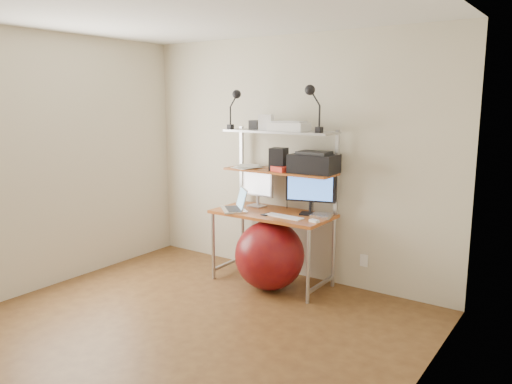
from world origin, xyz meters
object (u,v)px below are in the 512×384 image
laptop (237,205)px  exercise_ball (270,255)px  monitor_silver (258,185)px  monitor_black (311,189)px  printer (314,163)px

laptop → exercise_ball: bearing=38.7°
monitor_silver → laptop: monitor_silver is taller
monitor_black → printer: bearing=16.3°
laptop → exercise_ball: laptop is taller
monitor_black → printer: printer is taller
monitor_silver → monitor_black: monitor_black is taller
monitor_silver → printer: 0.72m
monitor_silver → exercise_ball: monitor_silver is taller
exercise_ball → monitor_black: bearing=46.8°
monitor_black → laptop: monitor_black is taller
printer → exercise_ball: printer is taller
laptop → exercise_ball: (0.42, -0.03, -0.45)m
printer → exercise_ball: bearing=-137.0°
printer → exercise_ball: 1.01m
laptop → printer: bearing=64.6°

